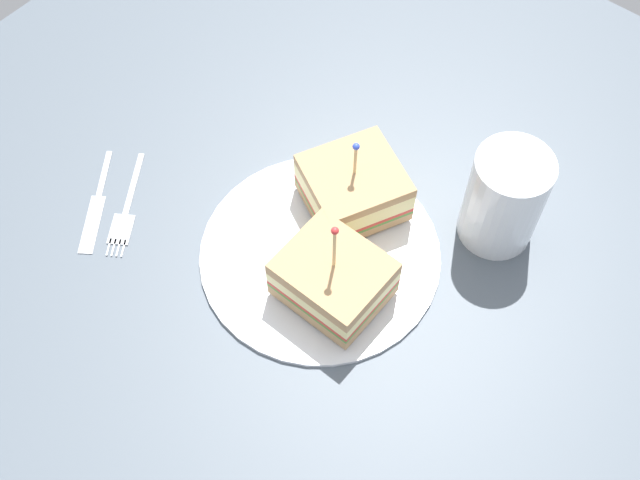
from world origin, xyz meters
TOP-DOWN VIEW (x-y plane):
  - ground_plane at (0.00, 0.00)cm, footprint 102.62×102.62cm
  - plate at (0.00, 0.00)cm, footprint 24.07×24.07cm
  - sandwich_half_front at (-3.86, 2.70)cm, footprint 9.62×8.17cm
  - sandwich_half_back at (1.12, -6.64)cm, footprint 11.97×12.18cm
  - drink_glass at (-11.71, -13.75)cm, footprint 7.56×7.56cm
  - fork at (18.55, 9.21)cm, footprint 8.17×11.37cm
  - knife at (21.64, 10.39)cm, footprint 8.52×10.99cm

SIDE VIEW (x-z plane):
  - ground_plane at x=0.00cm, z-range -2.00..0.00cm
  - fork at x=18.55cm, z-range 0.00..0.35cm
  - knife at x=21.64cm, z-range 0.00..0.35cm
  - plate at x=0.00cm, z-range 0.00..0.96cm
  - sandwich_half_back at x=1.12cm, z-range -1.22..8.31cm
  - sandwich_half_front at x=-3.86cm, z-range -2.09..9.18cm
  - drink_glass at x=-11.71cm, z-range -0.62..10.42cm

